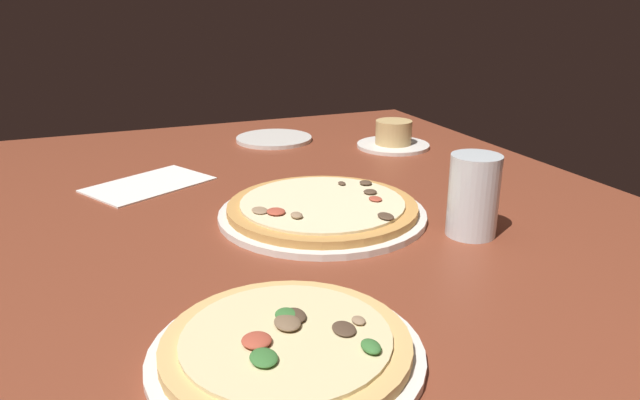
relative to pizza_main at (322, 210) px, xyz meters
The scene contains 7 objects.
dining_table 3.44cm from the pizza_main, 59.10° to the right, with size 150.00×110.00×4.00cm, color brown.
pizza_main is the anchor object (origin of this frame).
pizza_side 37.55cm from the pizza_main, 27.53° to the right, with size 26.35×26.35×3.38cm.
ramekin_on_saucer 46.65cm from the pizza_main, 137.60° to the left, with size 16.29×16.29×6.08cm.
water_glass 22.73cm from the pizza_main, 50.18° to the left, with size 7.17×7.17×11.83cm.
side_plate 51.19cm from the pizza_main, behind, with size 17.83×17.83×0.90cm, color silver.
paper_menu 35.28cm from the pizza_main, 138.99° to the right, with size 13.29×20.89×0.30cm, color white.
Camera 1 is at (77.75, -31.20, 36.94)cm, focal length 32.77 mm.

